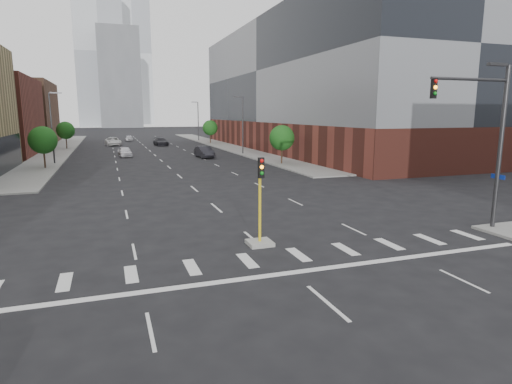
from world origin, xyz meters
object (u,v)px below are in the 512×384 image
car_near_left (125,152)px  car_deep_right (161,142)px  car_far_left (113,141)px  median_traffic_signal (260,226)px  car_distant (129,138)px  car_mid_right (204,152)px  mast_arm_signal (490,129)px

car_near_left → car_deep_right: car_deep_right is taller
car_near_left → car_far_left: 24.83m
median_traffic_signal → car_distant: median_traffic_signal is taller
car_deep_right → car_mid_right: bearing=-89.3°
median_traffic_signal → car_distant: (-2.09, 85.63, -0.27)m
car_far_left → car_distant: 13.60m
mast_arm_signal → car_mid_right: 44.85m
car_near_left → car_mid_right: size_ratio=0.88×
car_mid_right → car_distant: car_mid_right is taller
car_near_left → car_distant: (2.44, 37.87, -0.07)m
median_traffic_signal → car_deep_right: bearing=87.3°
median_traffic_signal → car_distant: 85.66m
mast_arm_signal → car_near_left: (-17.14, 49.23, -4.88)m
median_traffic_signal → car_mid_right: (6.50, 42.70, -0.13)m
car_deep_right → car_distant: bearing=101.7°
car_near_left → car_deep_right: 22.66m
mast_arm_signal → car_far_left: size_ratio=1.51×
car_far_left → car_deep_right: 9.78m
median_traffic_signal → car_distant: bearing=91.4°
mast_arm_signal → car_deep_right: size_ratio=1.65×
car_near_left → car_distant: bearing=81.3°
median_traffic_signal → car_mid_right: median_traffic_signal is taller
median_traffic_signal → car_deep_right: (3.29, 69.03, -0.17)m
car_far_left → car_distant: car_far_left is taller
car_mid_right → car_deep_right: car_mid_right is taller
car_mid_right → car_far_left: car_mid_right is taller
mast_arm_signal → car_distant: size_ratio=2.19×
mast_arm_signal → car_far_left: mast_arm_signal is taller
mast_arm_signal → car_distant: 88.47m
car_far_left → car_deep_right: car_far_left is taller
mast_arm_signal → car_near_left: bearing=109.2°
mast_arm_signal → car_deep_right: bearing=97.5°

